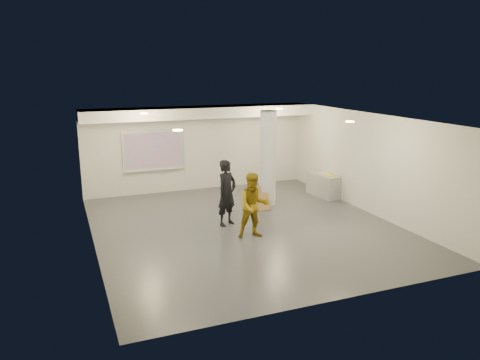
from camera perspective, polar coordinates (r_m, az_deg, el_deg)
name	(u,v)px	position (r m, az deg, el deg)	size (l,w,h in m)	color
floor	(245,227)	(12.98, 0.65, -5.76)	(8.00, 9.00, 0.01)	#373A3F
ceiling	(246,118)	(12.32, 0.69, 7.53)	(8.00, 9.00, 0.01)	silver
wall_back	(198,148)	(16.74, -5.18, 3.90)	(8.00, 0.01, 3.00)	silver
wall_front	(339,225)	(8.73, 11.98, -5.45)	(8.00, 0.01, 3.00)	silver
wall_left	(90,188)	(11.70, -17.79, -0.93)	(0.01, 9.00, 3.00)	silver
wall_right	(369,163)	(14.53, 15.44, 1.98)	(0.01, 9.00, 3.00)	silver
soffit_band	(201,112)	(16.04, -4.72, 8.25)	(8.00, 1.10, 0.36)	white
downlight_nw	(144,114)	(14.11, -11.63, 7.94)	(0.22, 0.22, 0.02)	#EFD17C
downlight_ne	(279,109)	(15.49, 4.77, 8.65)	(0.22, 0.22, 0.02)	#EFD17C
downlight_sw	(178,130)	(10.22, -7.61, 6.04)	(0.22, 0.22, 0.02)	#EFD17C
downlight_se	(350,122)	(12.06, 13.26, 6.94)	(0.22, 0.22, 0.02)	#EFD17C
column	(268,158)	(14.77, 3.42, 2.63)	(0.52, 0.52, 3.00)	silver
projection_screen	(153,150)	(16.32, -10.54, 3.57)	(2.10, 0.13, 1.42)	silver
credenza	(324,185)	(16.23, 10.19, -0.60)	(0.55, 1.32, 0.77)	gray
papers_stack	(324,173)	(16.25, 10.18, 0.86)	(0.25, 0.32, 0.02)	silver
postit_pad	(330,175)	(15.89, 10.94, 0.55)	(0.21, 0.29, 0.03)	yellow
cardboard_back	(265,195)	(14.99, 3.08, -1.82)	(0.59, 0.05, 0.64)	#9C7744
cardboard_front	(262,202)	(14.40, 2.69, -2.67)	(0.50, 0.05, 0.55)	#9C7744
woman	(227,193)	(12.92, -1.61, -1.58)	(0.67, 0.44, 1.84)	black
man	(254,206)	(11.99, 1.67, -3.14)	(0.83, 0.64, 1.70)	#8D6B0F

